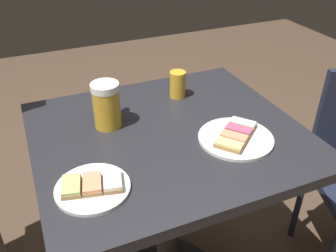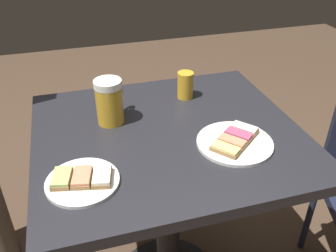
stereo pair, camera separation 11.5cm
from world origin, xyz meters
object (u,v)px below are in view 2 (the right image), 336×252
at_px(plate_near, 235,141).
at_px(plate_far, 82,180).
at_px(beer_mug, 110,101).
at_px(beer_glass_small, 185,85).

xyz_separation_m(plate_near, plate_far, (0.46, 0.05, 0.00)).
xyz_separation_m(beer_mug, beer_glass_small, (-0.29, -0.09, -0.03)).
distance_m(plate_far, beer_mug, 0.32).
bearing_deg(beer_glass_small, beer_mug, 17.90).
relative_size(plate_near, beer_glass_small, 2.34).
bearing_deg(plate_far, plate_near, -173.69).
relative_size(plate_near, beer_mug, 1.53).
height_order(plate_far, beer_glass_small, beer_glass_small).
bearing_deg(plate_near, beer_glass_small, -81.82).
bearing_deg(beer_mug, beer_glass_small, -162.10).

